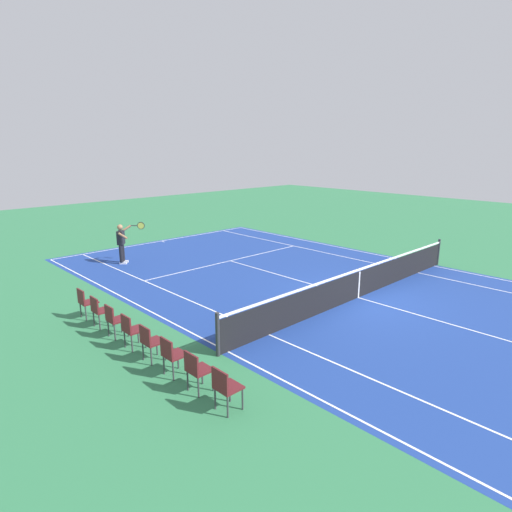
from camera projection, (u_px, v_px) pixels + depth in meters
The scene contains 14 objects.
ground_plane at pixel (358, 298), 13.97m from camera, with size 60.00×60.00×0.00m, color #2D7247.
court_slab at pixel (358, 298), 13.97m from camera, with size 24.20×11.40×0.00m, color navy.
court_line_markings at pixel (358, 297), 13.96m from camera, with size 23.85×11.05×0.01m.
tennis_net at pixel (359, 283), 13.84m from camera, with size 0.10×11.70×1.08m.
tennis_player_near at pixel (122, 242), 17.85m from camera, with size 0.75×1.14×1.70m.
tennis_ball at pixel (365, 281), 15.56m from camera, with size 0.07×0.07×0.07m, color #CCE01E.
spectator_chair_0 at pixel (225, 386), 7.85m from camera, with size 0.44×0.44×0.88m.
spectator_chair_1 at pixel (196, 369), 8.47m from camera, with size 0.44×0.44×0.88m.
spectator_chair_2 at pixel (172, 353), 9.09m from camera, with size 0.44×0.44×0.88m.
spectator_chair_3 at pixel (150, 340), 9.71m from camera, with size 0.44×0.44×0.88m.
spectator_chair_4 at pixel (131, 329), 10.32m from camera, with size 0.44×0.44×0.88m.
spectator_chair_5 at pixel (114, 318), 10.94m from camera, with size 0.44×0.44×0.88m.
spectator_chair_6 at pixel (99, 309), 11.56m from camera, with size 0.44×0.44×0.88m.
spectator_chair_7 at pixel (86, 301), 12.18m from camera, with size 0.44×0.44×0.88m.
Camera 1 is at (-7.27, 11.51, 4.76)m, focal length 30.25 mm.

